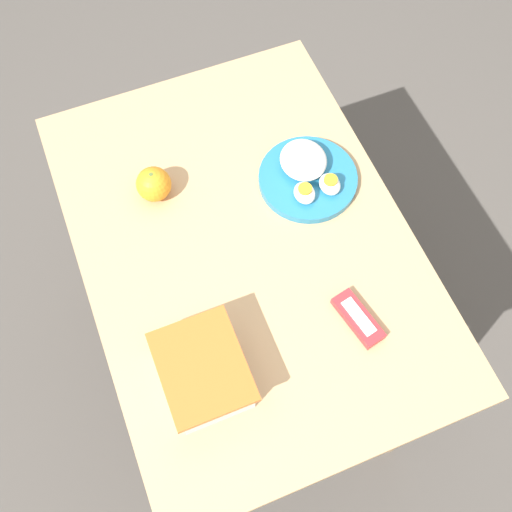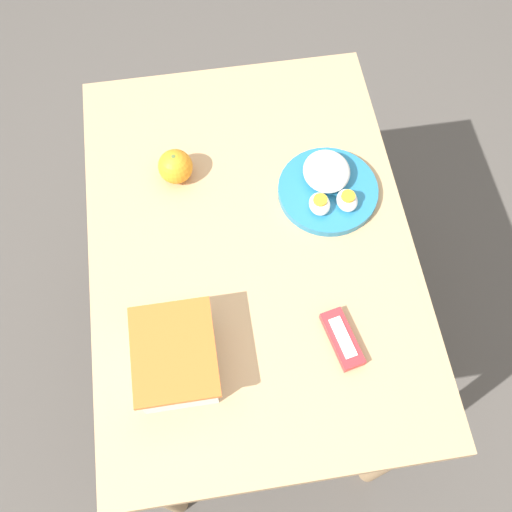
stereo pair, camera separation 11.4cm
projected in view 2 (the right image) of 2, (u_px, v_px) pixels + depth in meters
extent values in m
plane|color=#4C4742|center=(252.00, 348.00, 1.83)|extent=(10.00, 10.00, 0.00)
cube|color=tan|center=(251.00, 245.00, 1.20)|extent=(0.92, 0.64, 0.03)
cylinder|color=#A07D56|center=(392.00, 455.00, 1.37)|extent=(0.05, 0.05, 0.69)
cylinder|color=#A07D56|center=(322.00, 165.00, 1.72)|extent=(0.05, 0.05, 0.69)
cylinder|color=#A07D56|center=(161.00, 493.00, 1.33)|extent=(0.05, 0.05, 0.69)
cylinder|color=#A07D56|center=(138.00, 189.00, 1.68)|extent=(0.05, 0.05, 0.69)
cube|color=white|center=(176.00, 358.00, 1.05)|extent=(0.16, 0.13, 0.07)
cube|color=#CCBC84|center=(177.00, 360.00, 1.06)|extent=(0.15, 0.12, 0.05)
cube|color=orange|center=(173.00, 351.00, 1.01)|extent=(0.18, 0.14, 0.01)
ellipsoid|color=gray|center=(175.00, 357.00, 1.04)|extent=(0.06, 0.04, 0.02)
sphere|color=orange|center=(175.00, 167.00, 1.23)|extent=(0.07, 0.07, 0.07)
cylinder|color=#4C662D|center=(173.00, 157.00, 1.20)|extent=(0.01, 0.01, 0.00)
cylinder|color=teal|center=(328.00, 191.00, 1.23)|extent=(0.21, 0.21, 0.02)
ellipsoid|color=white|center=(327.00, 171.00, 1.22)|extent=(0.10, 0.10, 0.04)
ellipsoid|color=white|center=(347.00, 200.00, 1.20)|extent=(0.05, 0.04, 0.03)
cylinder|color=#F4A823|center=(348.00, 196.00, 1.18)|extent=(0.03, 0.03, 0.01)
ellipsoid|color=white|center=(320.00, 204.00, 1.19)|extent=(0.05, 0.04, 0.03)
cylinder|color=#F4A823|center=(320.00, 200.00, 1.18)|extent=(0.03, 0.03, 0.01)
cube|color=#B7282D|center=(342.00, 339.00, 1.09)|extent=(0.12, 0.06, 0.02)
cube|color=white|center=(343.00, 337.00, 1.08)|extent=(0.08, 0.04, 0.00)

